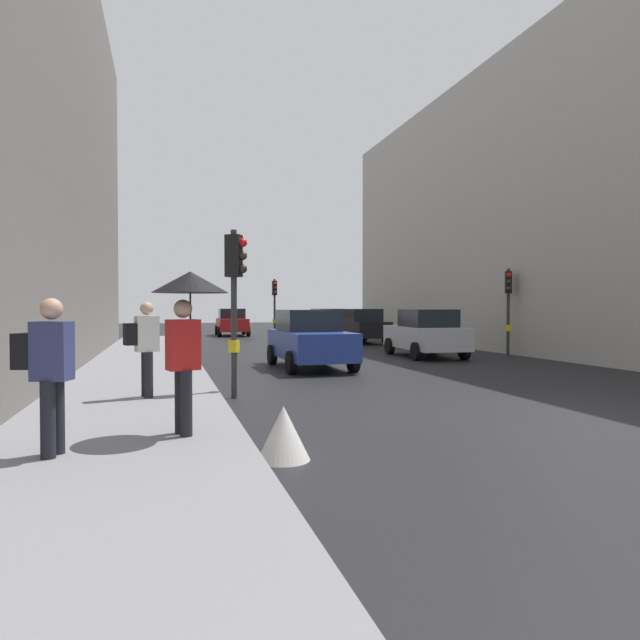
{
  "coord_description": "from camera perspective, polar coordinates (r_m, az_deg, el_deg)",
  "views": [
    {
      "loc": [
        -7.04,
        -8.0,
        1.82
      ],
      "look_at": [
        -1.48,
        11.7,
        1.37
      ],
      "focal_mm": 31.26,
      "sensor_mm": 36.0,
      "label": 1
    }
  ],
  "objects": [
    {
      "name": "car_silver_hatchback",
      "position": [
        20.97,
        10.76,
        -1.34
      ],
      "size": [
        2.2,
        4.29,
        1.76
      ],
      "color": "#BCBCC1",
      "rests_on": "ground"
    },
    {
      "name": "building_facade_right",
      "position": [
        27.62,
        28.5,
        9.95
      ],
      "size": [
        12.0,
        31.9,
        12.13
      ],
      "primitive_type": "cube",
      "color": "#B2ADA3",
      "rests_on": "ground"
    },
    {
      "name": "pedestrian_with_black_backpack",
      "position": [
        10.78,
        -17.53,
        -2.31
      ],
      "size": [
        0.65,
        0.43,
        1.77
      ],
      "color": "black",
      "rests_on": "sidewalk_kerb"
    },
    {
      "name": "car_red_sedan",
      "position": [
        36.69,
        -9.01,
        -0.22
      ],
      "size": [
        2.12,
        4.25,
        1.76
      ],
      "color": "red",
      "rests_on": "ground"
    },
    {
      "name": "traffic_light_near_right",
      "position": [
        11.29,
        -8.7,
        3.84
      ],
      "size": [
        0.45,
        0.36,
        3.38
      ],
      "color": "#2D2D2D",
      "rests_on": "ground"
    },
    {
      "name": "car_green_estate",
      "position": [
        34.68,
        0.68,
        -0.29
      ],
      "size": [
        2.17,
        4.28,
        1.76
      ],
      "color": "#2D6038",
      "rests_on": "ground"
    },
    {
      "name": "warning_sign_triangle",
      "position": [
        6.8,
        -3.75,
        -11.46
      ],
      "size": [
        0.64,
        0.64,
        0.65
      ],
      "primitive_type": "cone",
      "color": "silver",
      "rests_on": "ground"
    },
    {
      "name": "traffic_light_far_median",
      "position": [
        32.36,
        -4.67,
        2.29
      ],
      "size": [
        0.25,
        0.43,
        3.48
      ],
      "color": "#2D2D2D",
      "rests_on": "ground"
    },
    {
      "name": "pedestrian_with_umbrella",
      "position": [
        7.49,
        -13.36,
        1.36
      ],
      "size": [
        1.0,
        1.0,
        2.14
      ],
      "color": "black",
      "rests_on": "sidewalk_kerb"
    },
    {
      "name": "ground_plane",
      "position": [
        10.81,
        25.49,
        -8.57
      ],
      "size": [
        120.0,
        120.0,
        0.0
      ],
      "primitive_type": "plane",
      "color": "black"
    },
    {
      "name": "traffic_light_mid_street",
      "position": [
        22.45,
        18.72,
        2.39
      ],
      "size": [
        0.36,
        0.45,
        3.32
      ],
      "color": "#2D2D2D",
      "rests_on": "ground"
    },
    {
      "name": "car_blue_van",
      "position": [
        16.81,
        -1.06,
        -1.96
      ],
      "size": [
        2.04,
        4.21,
        1.76
      ],
      "color": "navy",
      "rests_on": "ground"
    },
    {
      "name": "pedestrian_with_grey_backpack",
      "position": [
        6.94,
        -26.06,
        -4.33
      ],
      "size": [
        0.65,
        0.44,
        1.77
      ],
      "color": "black",
      "rests_on": "sidewalk_kerb"
    },
    {
      "name": "sidewalk_kerb",
      "position": [
        14.12,
        -18.06,
        -5.88
      ],
      "size": [
        3.28,
        40.0,
        0.16
      ],
      "primitive_type": "cube",
      "color": "gray",
      "rests_on": "ground"
    },
    {
      "name": "car_dark_suv",
      "position": [
        28.9,
        4.05,
        -0.61
      ],
      "size": [
        2.25,
        4.32,
        1.76
      ],
      "color": "black",
      "rests_on": "ground"
    }
  ]
}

